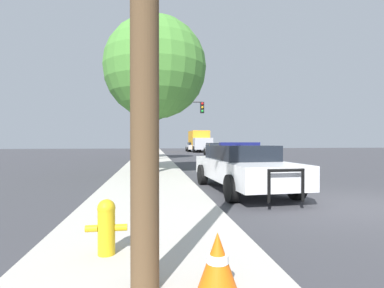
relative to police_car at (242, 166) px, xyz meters
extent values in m
plane|color=#3D3D42|center=(2.25, -2.42, -0.77)|extent=(110.00, 110.00, 0.00)
cube|color=#BCB7AD|center=(-2.85, -2.42, -0.70)|extent=(3.00, 110.00, 0.13)
cube|color=white|center=(0.00, -0.06, -0.11)|extent=(2.15, 5.21, 0.61)
cube|color=black|center=(-0.01, 0.20, 0.42)|extent=(1.74, 2.75, 0.45)
cylinder|color=black|center=(1.00, -1.58, -0.41)|extent=(0.28, 0.72, 0.71)
cylinder|color=black|center=(-0.79, -1.69, -0.41)|extent=(0.28, 0.72, 0.71)
cylinder|color=black|center=(0.80, 1.58, -0.41)|extent=(0.28, 0.72, 0.71)
cylinder|color=black|center=(-0.99, 1.47, -0.41)|extent=(0.28, 0.72, 0.71)
cylinder|color=black|center=(0.58, -2.70, -0.20)|extent=(0.07, 0.07, 0.74)
cylinder|color=black|center=(-0.24, -2.75, -0.20)|extent=(0.07, 0.07, 0.74)
cylinder|color=black|center=(0.17, -2.72, 0.13)|extent=(0.87, 0.13, 0.07)
cube|color=navy|center=(-0.01, 0.20, 0.70)|extent=(1.33, 0.28, 0.09)
cube|color=navy|center=(0.92, 0.00, -0.08)|extent=(0.24, 3.67, 0.17)
cylinder|color=gold|center=(-3.35, -5.17, -0.36)|extent=(0.21, 0.21, 0.55)
sphere|color=gold|center=(-3.35, -5.17, -0.06)|extent=(0.22, 0.22, 0.22)
cylinder|color=gold|center=(-3.53, -5.17, -0.31)|extent=(0.15, 0.09, 0.09)
cylinder|color=gold|center=(-3.17, -5.17, -0.31)|extent=(0.15, 0.09, 0.09)
cylinder|color=#424247|center=(-2.29, 14.83, 1.72)|extent=(0.16, 0.16, 4.71)
cylinder|color=#424247|center=(-0.51, 14.83, 3.93)|extent=(3.56, 0.11, 0.11)
cube|color=black|center=(1.26, 14.83, 3.48)|extent=(0.30, 0.24, 0.90)
sphere|color=red|center=(1.26, 14.70, 3.78)|extent=(0.20, 0.20, 0.20)
sphere|color=orange|center=(1.26, 14.70, 3.48)|extent=(0.20, 0.20, 0.20)
sphere|color=green|center=(1.26, 14.70, 3.18)|extent=(0.20, 0.20, 0.20)
cube|color=#B7B7BC|center=(3.17, 33.98, -0.10)|extent=(1.89, 4.71, 0.63)
cube|color=black|center=(3.16, 33.75, 0.39)|extent=(1.56, 2.47, 0.36)
cylinder|color=black|center=(2.39, 35.45, -0.42)|extent=(0.27, 0.71, 0.70)
cylinder|color=black|center=(4.06, 35.39, -0.42)|extent=(0.27, 0.71, 0.70)
cylinder|color=black|center=(2.28, 32.57, -0.42)|extent=(0.27, 0.71, 0.70)
cylinder|color=black|center=(3.95, 32.50, -0.42)|extent=(0.27, 0.71, 0.70)
cube|color=#B7B7BC|center=(3.93, 22.46, -0.14)|extent=(1.69, 4.07, 0.54)
cube|color=black|center=(3.93, 22.66, 0.34)|extent=(1.45, 2.12, 0.44)
cylinder|color=black|center=(4.75, 21.19, -0.41)|extent=(0.24, 0.72, 0.72)
cylinder|color=black|center=(3.10, 21.19, -0.41)|extent=(0.24, 0.72, 0.72)
cylinder|color=black|center=(4.75, 23.72, -0.41)|extent=(0.24, 0.72, 0.72)
cylinder|color=black|center=(3.10, 23.72, -0.41)|extent=(0.24, 0.72, 0.72)
cube|color=#B7B7BC|center=(3.93, 29.95, 0.42)|extent=(2.39, 2.05, 1.52)
cube|color=orange|center=(3.94, 33.59, 0.93)|extent=(2.39, 5.25, 2.55)
cylinder|color=black|center=(5.10, 30.15, -0.34)|extent=(0.28, 0.85, 0.85)
cylinder|color=black|center=(2.76, 30.15, -0.34)|extent=(0.28, 0.85, 0.85)
cylinder|color=black|center=(5.11, 34.57, -0.34)|extent=(0.28, 0.85, 0.85)
cylinder|color=black|center=(2.77, 34.58, -0.34)|extent=(0.28, 0.85, 0.85)
cylinder|color=#4C3823|center=(-2.62, 4.86, 1.11)|extent=(0.35, 0.35, 3.49)
sphere|color=#4C8E38|center=(-2.62, 4.86, 4.15)|extent=(4.69, 4.69, 4.69)
cylinder|color=#4C3823|center=(-2.87, 16.23, 1.32)|extent=(0.29, 0.29, 3.92)
sphere|color=#387A33|center=(-2.87, 16.23, 4.34)|extent=(3.86, 3.86, 3.86)
cone|color=orange|center=(-2.17, -6.24, -0.36)|extent=(0.39, 0.39, 0.55)
cylinder|color=white|center=(-2.17, -6.24, -0.33)|extent=(0.22, 0.22, 0.08)
camera|label=1|loc=(-2.79, -9.01, 0.79)|focal=28.00mm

